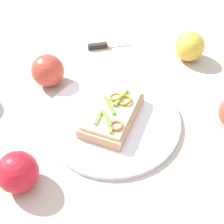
% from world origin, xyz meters
% --- Properties ---
extents(ground_plane, '(2.00, 2.00, 0.00)m').
position_xyz_m(ground_plane, '(0.00, 0.00, 0.00)').
color(ground_plane, '#C0B1A2').
rests_on(ground_plane, ground).
extents(plate, '(0.30, 0.30, 0.01)m').
position_xyz_m(plate, '(0.00, 0.00, 0.01)').
color(plate, white).
rests_on(plate, ground_plane).
extents(sandwich, '(0.18, 0.13, 0.05)m').
position_xyz_m(sandwich, '(0.00, -0.00, 0.03)').
color(sandwich, tan).
rests_on(sandwich, plate).
extents(apple_1, '(0.11, 0.11, 0.08)m').
position_xyz_m(apple_1, '(-0.22, 0.05, 0.04)').
color(apple_1, red).
rests_on(apple_1, ground_plane).
extents(apple_4, '(0.10, 0.10, 0.08)m').
position_xyz_m(apple_4, '(0.01, 0.20, 0.04)').
color(apple_4, '#C64433').
rests_on(apple_4, ground_plane).
extents(apple_5, '(0.10, 0.10, 0.08)m').
position_xyz_m(apple_5, '(0.30, -0.03, 0.04)').
color(apple_5, gold).
rests_on(apple_5, ground_plane).
extents(knife, '(0.10, 0.10, 0.01)m').
position_xyz_m(knife, '(0.21, 0.18, 0.01)').
color(knife, silver).
rests_on(knife, ground_plane).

